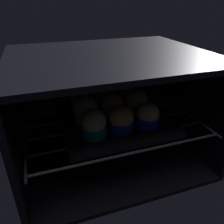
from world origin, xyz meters
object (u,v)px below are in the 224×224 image
(muffin_row1_col1, at_px, (113,107))
(muffin_row1_col2, at_px, (136,103))
(muffin_row1_col0, at_px, (86,110))
(muffin_row2_col0, at_px, (81,101))
(muffin_row2_col2, at_px, (125,94))
(muffin_row0_col0, at_px, (94,124))
(muffin_row0_col2, at_px, (148,116))
(muffin_row2_col1, at_px, (104,98))
(baking_tray, at_px, (112,118))
(muffin_row0_col1, at_px, (120,120))

(muffin_row1_col1, distance_m, muffin_row1_col2, 0.08)
(muffin_row1_col0, height_order, muffin_row2_col0, muffin_row1_col0)
(muffin_row1_col0, bearing_deg, muffin_row2_col2, 26.97)
(muffin_row1_col0, xyz_separation_m, muffin_row1_col2, (0.17, -0.01, -0.00))
(muffin_row0_col0, distance_m, muffin_row1_col0, 0.09)
(muffin_row0_col0, height_order, muffin_row0_col2, same)
(muffin_row1_col0, bearing_deg, muffin_row2_col1, 43.21)
(muffin_row1_col1, bearing_deg, muffin_row1_col0, 177.73)
(muffin_row0_col2, xyz_separation_m, muffin_row1_col1, (-0.08, 0.08, 0.00))
(muffin_row0_col2, distance_m, muffin_row2_col2, 0.17)
(muffin_row1_col2, height_order, muffin_row2_col0, muffin_row1_col2)
(muffin_row2_col0, bearing_deg, muffin_row1_col2, -27.94)
(baking_tray, distance_m, muffin_row2_col0, 0.13)
(muffin_row1_col1, xyz_separation_m, muffin_row1_col2, (0.08, -0.00, 0.00))
(baking_tray, relative_size, muffin_row0_col0, 4.19)
(baking_tray, xyz_separation_m, muffin_row1_col2, (0.08, -0.00, 0.04))
(muffin_row1_col2, xyz_separation_m, muffin_row2_col1, (-0.09, 0.08, -0.00))
(muffin_row0_col2, bearing_deg, muffin_row2_col0, 134.88)
(muffin_row2_col2, bearing_deg, muffin_row2_col1, -175.73)
(muffin_row0_col0, xyz_separation_m, muffin_row2_col0, (-0.00, 0.17, -0.00))
(muffin_row1_col2, relative_size, muffin_row2_col1, 1.07)
(baking_tray, height_order, muffin_row0_col0, muffin_row0_col0)
(muffin_row1_col2, bearing_deg, muffin_row2_col1, 135.64)
(muffin_row2_col0, bearing_deg, muffin_row0_col0, -89.89)
(muffin_row0_col0, bearing_deg, muffin_row2_col2, 46.54)
(muffin_row0_col2, xyz_separation_m, muffin_row2_col2, (-0.01, 0.17, 0.00))
(muffin_row0_col0, relative_size, muffin_row2_col0, 1.06)
(muffin_row0_col2, xyz_separation_m, muffin_row1_col0, (-0.17, 0.09, 0.01))
(muffin_row0_col2, relative_size, muffin_row1_col0, 0.91)
(muffin_row0_col1, bearing_deg, muffin_row1_col2, 41.88)
(muffin_row0_col2, bearing_deg, muffin_row2_col1, 117.86)
(muffin_row1_col0, distance_m, muffin_row1_col2, 0.17)
(muffin_row1_col1, height_order, muffin_row1_col2, muffin_row1_col2)
(baking_tray, height_order, muffin_row0_col1, muffin_row0_col1)
(muffin_row2_col0, relative_size, muffin_row2_col2, 0.93)
(baking_tray, relative_size, muffin_row2_col2, 4.14)
(muffin_row1_col0, xyz_separation_m, muffin_row2_col0, (0.00, 0.08, -0.01))
(muffin_row1_col2, bearing_deg, muffin_row0_col0, -154.01)
(muffin_row1_col2, bearing_deg, muffin_row1_col1, 177.67)
(muffin_row0_col2, height_order, muffin_row1_col0, muffin_row1_col0)
(muffin_row1_col2, bearing_deg, muffin_row0_col2, -89.46)
(muffin_row1_col1, distance_m, muffin_row2_col1, 0.08)
(muffin_row2_col0, height_order, muffin_row2_col2, muffin_row2_col2)
(muffin_row2_col1, relative_size, muffin_row2_col2, 0.96)
(muffin_row1_col2, height_order, muffin_row2_col2, muffin_row1_col2)
(muffin_row1_col2, distance_m, muffin_row2_col1, 0.12)
(baking_tray, height_order, muffin_row0_col2, muffin_row0_col2)
(baking_tray, bearing_deg, muffin_row0_col0, -134.44)
(baking_tray, bearing_deg, muffin_row2_col1, 91.40)
(baking_tray, height_order, muffin_row1_col0, muffin_row1_col0)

